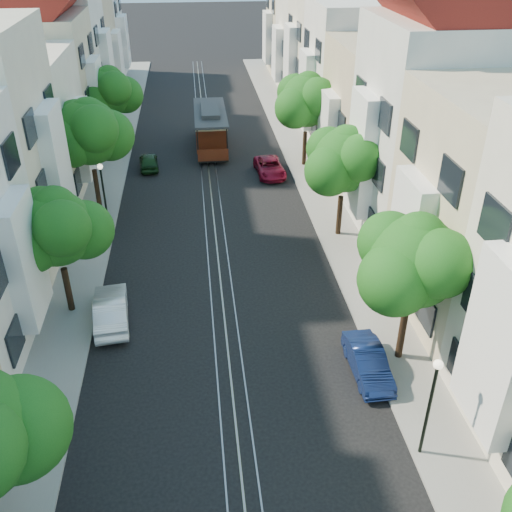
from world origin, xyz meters
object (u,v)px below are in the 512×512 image
object	(u,v)px
tree_e_d	(308,102)
tree_w_c	(89,134)
tree_e_b	(415,264)
cable_car	(211,126)
tree_e_c	(345,162)
parked_car_e_mid	(368,362)
parked_car_w_mid	(111,309)
parked_car_e_far	(270,167)
parked_car_w_far	(149,161)
lamp_west	(103,187)
tree_w_b	(57,230)
tree_w_d	(110,93)
lamp_east	(432,394)

from	to	relation	value
tree_e_d	tree_w_c	xyz separation A→B (m)	(-14.40, -6.00, 0.20)
tree_e_b	tree_w_c	distance (m)	21.53
tree_e_b	cable_car	bearing A→B (deg)	104.42
tree_e_c	tree_w_c	bearing A→B (deg)	160.85
parked_car_e_mid	parked_car_w_mid	distance (m)	11.78
cable_car	parked_car_e_far	size ratio (longest dim) A/B	1.95
parked_car_e_far	parked_car_w_far	xyz separation A→B (m)	(-8.80, 2.20, 0.00)
parked_car_e_far	tree_w_c	bearing A→B (deg)	-161.49
tree_e_b	parked_car_w_far	xyz separation A→B (m)	(-11.66, 22.77, -4.16)
lamp_west	parked_car_e_far	size ratio (longest dim) A/B	1.02
parked_car_w_mid	lamp_west	bearing A→B (deg)	-89.37
tree_e_d	lamp_west	distance (m)	16.39
tree_w_c	tree_w_b	bearing A→B (deg)	-90.00
cable_car	parked_car_w_mid	bearing A→B (deg)	-103.65
parked_car_w_mid	parked_car_w_far	bearing A→B (deg)	-98.78
parked_car_e_mid	parked_car_w_mid	bearing A→B (deg)	154.85
tree_e_d	tree_w_c	bearing A→B (deg)	-157.38
tree_e_b	tree_w_d	distance (m)	30.60
tree_w_b	tree_w_c	world-z (taller)	tree_w_c
tree_w_c	parked_car_e_mid	world-z (taller)	tree_w_c
tree_e_d	parked_car_w_mid	xyz separation A→B (m)	(-12.45, -18.02, -4.18)
lamp_east	parked_car_e_mid	distance (m)	4.82
parked_car_w_far	tree_w_b	bearing A→B (deg)	76.09
cable_car	parked_car_w_far	xyz separation A→B (m)	(-4.82, -3.83, -1.24)
lamp_west	tree_w_d	bearing A→B (deg)	93.44
tree_w_b	parked_car_w_mid	world-z (taller)	tree_w_b
tree_w_b	lamp_east	size ratio (longest dim) A/B	1.51
tree_e_d	tree_w_d	world-z (taller)	tree_e_d
tree_w_b	parked_car_w_mid	xyz separation A→B (m)	(1.95, -1.02, -3.71)
tree_e_b	tree_e_d	bearing A→B (deg)	90.00
tree_e_d	lamp_west	xyz separation A→B (m)	(-13.56, -8.98, -2.02)
lamp_east	parked_car_e_mid	size ratio (longest dim) A/B	1.14
tree_w_d	parked_car_w_mid	world-z (taller)	tree_w_d
lamp_west	parked_car_w_far	size ratio (longest dim) A/B	1.24
parked_car_w_mid	parked_car_w_far	distance (m)	18.81
cable_car	tree_w_c	bearing A→B (deg)	-125.22
tree_e_d	cable_car	bearing A→B (deg)	146.09
tree_e_d	lamp_west	size ratio (longest dim) A/B	1.65
lamp_west	parked_car_e_mid	distance (m)	18.35
tree_e_b	tree_w_b	distance (m)	15.25
tree_w_d	parked_car_w_mid	size ratio (longest dim) A/B	1.56
parked_car_w_mid	parked_car_e_far	bearing A→B (deg)	-126.40
lamp_east	tree_e_b	bearing A→B (deg)	79.07
tree_w_d	parked_car_w_mid	bearing A→B (deg)	-85.16
tree_e_c	parked_car_w_mid	size ratio (longest dim) A/B	1.56
parked_car_e_mid	parked_car_w_far	distance (m)	25.57
tree_w_b	parked_car_e_far	world-z (taller)	tree_w_b
parked_car_w_mid	parked_car_w_far	world-z (taller)	parked_car_w_mid
tree_e_d	tree_e_c	bearing A→B (deg)	-90.00
tree_e_d	parked_car_e_far	distance (m)	5.36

